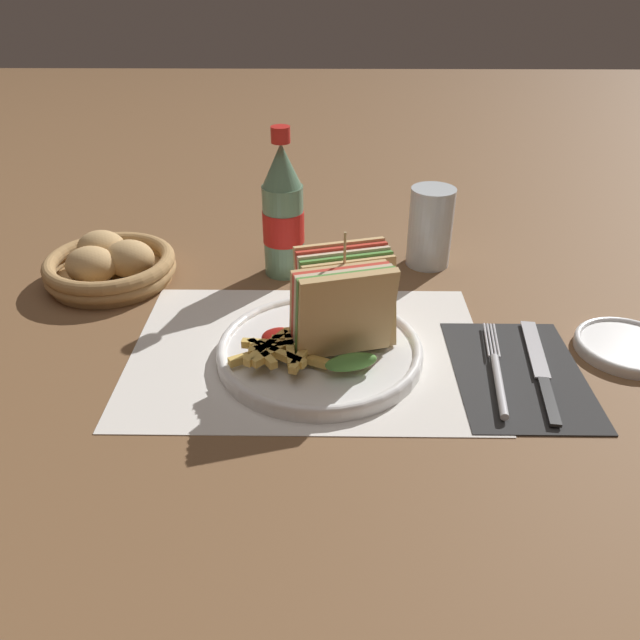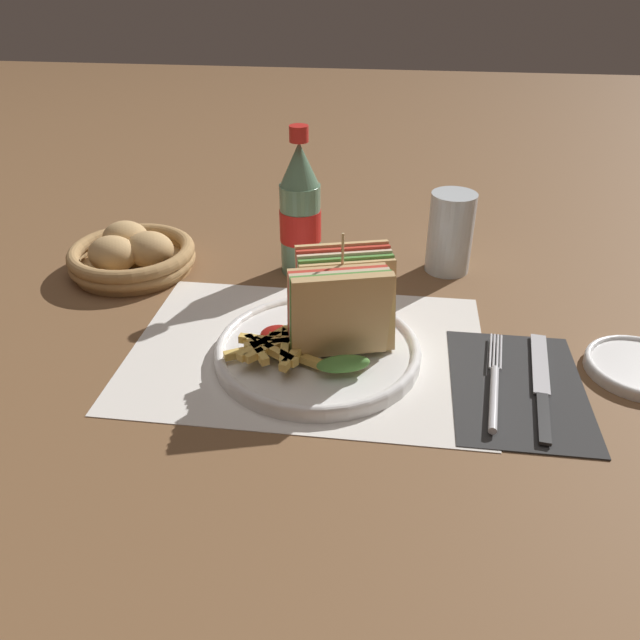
% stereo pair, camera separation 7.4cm
% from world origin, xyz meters
% --- Properties ---
extents(ground_plane, '(4.00, 4.00, 0.00)m').
position_xyz_m(ground_plane, '(0.00, 0.00, 0.00)').
color(ground_plane, brown).
extents(placemat, '(0.42, 0.30, 0.00)m').
position_xyz_m(placemat, '(-0.03, 0.04, 0.00)').
color(placemat, silver).
rests_on(placemat, ground_plane).
extents(plate_main, '(0.24, 0.24, 0.02)m').
position_xyz_m(plate_main, '(-0.01, 0.03, 0.01)').
color(plate_main, white).
rests_on(plate_main, ground_plane).
extents(club_sandwich, '(0.13, 0.13, 0.14)m').
position_xyz_m(club_sandwich, '(0.01, 0.03, 0.07)').
color(club_sandwich, tan).
rests_on(club_sandwich, plate_main).
extents(fries_pile, '(0.11, 0.08, 0.02)m').
position_xyz_m(fries_pile, '(-0.06, -0.00, 0.03)').
color(fries_pile, '#E0B756').
rests_on(fries_pile, plate_main).
extents(ketchup_blob, '(0.05, 0.04, 0.02)m').
position_xyz_m(ketchup_blob, '(-0.06, 0.03, 0.03)').
color(ketchup_blob, maroon).
rests_on(ketchup_blob, plate_main).
extents(napkin, '(0.15, 0.21, 0.00)m').
position_xyz_m(napkin, '(0.21, 0.00, 0.00)').
color(napkin, '#2D2D2D').
rests_on(napkin, ground_plane).
extents(fork, '(0.04, 0.18, 0.01)m').
position_xyz_m(fork, '(0.19, -0.01, 0.01)').
color(fork, silver).
rests_on(fork, napkin).
extents(knife, '(0.04, 0.20, 0.00)m').
position_xyz_m(knife, '(0.24, 0.00, 0.01)').
color(knife, black).
rests_on(knife, napkin).
extents(coke_bottle_near, '(0.06, 0.06, 0.22)m').
position_xyz_m(coke_bottle_near, '(-0.07, 0.25, 0.09)').
color(coke_bottle_near, slate).
rests_on(coke_bottle_near, ground_plane).
extents(glass_near, '(0.07, 0.07, 0.12)m').
position_xyz_m(glass_near, '(0.15, 0.29, 0.05)').
color(glass_near, silver).
rests_on(glass_near, ground_plane).
extents(bread_basket, '(0.19, 0.19, 0.06)m').
position_xyz_m(bread_basket, '(-0.32, 0.22, 0.03)').
color(bread_basket, '#AD8451').
rests_on(bread_basket, ground_plane).
extents(side_saucer, '(0.12, 0.12, 0.01)m').
position_xyz_m(side_saucer, '(0.36, 0.05, 0.01)').
color(side_saucer, white).
rests_on(side_saucer, ground_plane).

